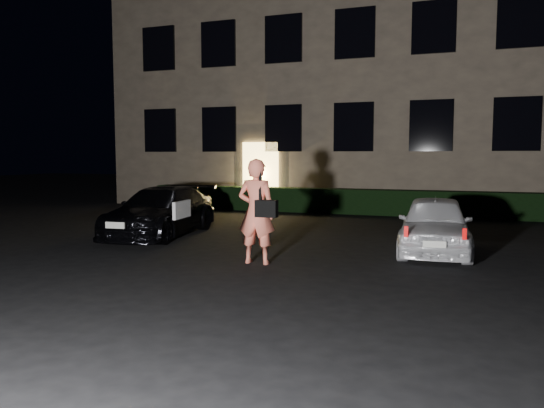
% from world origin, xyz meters
% --- Properties ---
extents(ground, '(80.00, 80.00, 0.00)m').
position_xyz_m(ground, '(0.00, 0.00, 0.00)').
color(ground, black).
rests_on(ground, ground).
extents(building, '(20.00, 8.11, 12.00)m').
position_xyz_m(building, '(-0.00, 14.99, 6.00)').
color(building, brown).
rests_on(building, ground).
extents(hedge, '(15.00, 0.70, 0.85)m').
position_xyz_m(hedge, '(0.00, 10.50, 0.42)').
color(hedge, black).
rests_on(hedge, ground).
extents(sedan, '(2.12, 4.36, 1.21)m').
position_xyz_m(sedan, '(-3.46, 3.91, 0.61)').
color(sedan, black).
rests_on(sedan, ground).
extents(hatch, '(1.58, 3.55, 1.19)m').
position_xyz_m(hatch, '(3.16, 3.76, 0.59)').
color(hatch, white).
rests_on(hatch, ground).
extents(man, '(0.81, 0.49, 1.95)m').
position_xyz_m(man, '(0.11, 1.47, 0.98)').
color(man, '#FF795E').
rests_on(man, ground).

